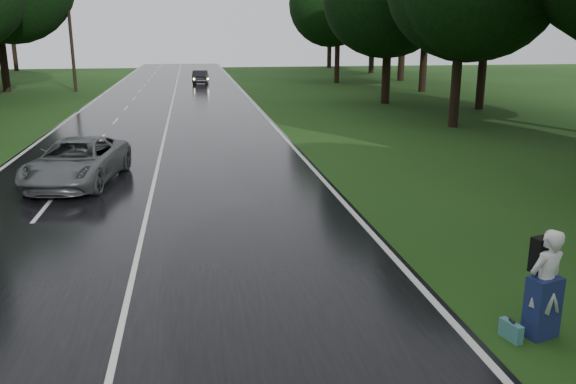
# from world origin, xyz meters

# --- Properties ---
(ground) EXTENTS (160.00, 160.00, 0.00)m
(ground) POSITION_xyz_m (0.00, 0.00, 0.00)
(ground) COLOR #1E4213
(ground) RESTS_ON ground
(road) EXTENTS (12.00, 140.00, 0.04)m
(road) POSITION_xyz_m (0.00, 20.00, 0.02)
(road) COLOR black
(road) RESTS_ON ground
(lane_center) EXTENTS (0.12, 140.00, 0.01)m
(lane_center) POSITION_xyz_m (0.00, 20.00, 0.04)
(lane_center) COLOR silver
(lane_center) RESTS_ON road
(grey_car) EXTENTS (3.32, 5.71, 1.50)m
(grey_car) POSITION_xyz_m (-2.52, 11.16, 0.79)
(grey_car) COLOR #54585A
(grey_car) RESTS_ON road
(far_car) EXTENTS (1.71, 4.13, 1.33)m
(far_car) POSITION_xyz_m (2.40, 50.92, 0.70)
(far_car) COLOR black
(far_car) RESTS_ON road
(hitchhiker) EXTENTS (0.80, 0.76, 1.92)m
(hitchhiker) POSITION_xyz_m (7.10, -0.99, 0.89)
(hitchhiker) COLOR silver
(hitchhiker) RESTS_ON ground
(suitcase) EXTENTS (0.24, 0.47, 0.32)m
(suitcase) POSITION_xyz_m (6.53, -1.05, 0.16)
(suitcase) COLOR teal
(suitcase) RESTS_ON ground
(utility_pole_far) EXTENTS (1.80, 0.28, 9.15)m
(utility_pole_far) POSITION_xyz_m (-8.50, 44.97, 0.00)
(utility_pole_far) COLOR black
(utility_pole_far) RESTS_ON ground
(tree_left_f) EXTENTS (10.30, 10.30, 16.09)m
(tree_left_f) POSITION_xyz_m (-14.34, 45.63, 0.00)
(tree_left_f) COLOR black
(tree_left_f) RESTS_ON ground
(tree_right_d) EXTENTS (8.75, 8.75, 13.67)m
(tree_right_d) POSITION_xyz_m (15.45, 20.94, 0.00)
(tree_right_d) COLOR black
(tree_right_d) RESTS_ON ground
(tree_right_e) EXTENTS (8.28, 8.28, 12.94)m
(tree_right_e) POSITION_xyz_m (15.31, 32.23, 0.00)
(tree_right_e) COLOR black
(tree_right_e) RESTS_ON ground
(tree_right_f) EXTENTS (8.75, 8.75, 13.67)m
(tree_right_f) POSITION_xyz_m (16.15, 50.33, 0.00)
(tree_right_f) COLOR black
(tree_right_f) RESTS_ON ground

